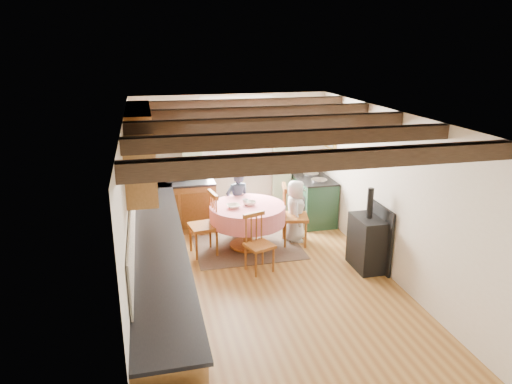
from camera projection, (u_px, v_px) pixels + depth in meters
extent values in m
cube|color=olive|center=(269.00, 286.00, 6.63)|extent=(3.60, 5.50, 0.00)
cube|color=white|center=(271.00, 116.00, 5.90)|extent=(3.60, 5.50, 0.00)
cube|color=silver|center=(232.00, 159.00, 8.81)|extent=(3.60, 0.00, 2.40)
cube|color=silver|center=(360.00, 318.00, 3.71)|extent=(3.60, 0.00, 2.40)
cube|color=silver|center=(131.00, 217.00, 5.87)|extent=(0.00, 5.50, 2.40)
cube|color=silver|center=(392.00, 196.00, 6.66)|extent=(0.00, 5.50, 2.40)
cube|color=#3D2B1C|center=(331.00, 160.00, 4.07)|extent=(3.60, 0.16, 0.16)
cube|color=#3D2B1C|center=(295.00, 138.00, 5.00)|extent=(3.60, 0.16, 0.16)
cube|color=#3D2B1C|center=(271.00, 123.00, 5.93)|extent=(3.60, 0.16, 0.16)
cube|color=#3D2B1C|center=(253.00, 112.00, 6.85)|extent=(3.60, 0.16, 0.16)
cube|color=#3D2B1C|center=(239.00, 104.00, 7.78)|extent=(3.60, 0.16, 0.16)
cube|color=beige|center=(133.00, 209.00, 6.15)|extent=(0.02, 4.50, 0.55)
cube|color=beige|center=(178.00, 162.00, 8.57)|extent=(1.40, 0.02, 0.55)
cube|color=#96612F|center=(159.00, 270.00, 6.16)|extent=(0.60, 5.30, 0.88)
cube|color=#96612F|center=(179.00, 207.00, 8.53)|extent=(1.30, 0.60, 0.88)
cube|color=black|center=(158.00, 237.00, 6.03)|extent=(0.64, 5.30, 0.04)
cube|color=black|center=(178.00, 183.00, 8.37)|extent=(1.30, 0.64, 0.04)
cube|color=#96612F|center=(140.00, 139.00, 6.79)|extent=(0.34, 1.80, 0.90)
cube|color=#96612F|center=(141.00, 168.00, 5.41)|extent=(0.34, 0.90, 0.70)
cube|color=white|center=(237.00, 138.00, 8.70)|extent=(1.34, 0.03, 1.54)
cube|color=white|center=(237.00, 138.00, 8.70)|extent=(1.20, 0.01, 1.40)
cube|color=beige|center=(193.00, 168.00, 8.58)|extent=(0.35, 0.10, 2.10)
cube|color=beige|center=(282.00, 162.00, 8.96)|extent=(0.35, 0.10, 2.10)
cylinder|color=black|center=(238.00, 106.00, 8.44)|extent=(2.00, 0.03, 0.03)
cube|color=gold|center=(331.00, 133.00, 8.64)|extent=(0.04, 0.50, 0.60)
cylinder|color=silver|center=(286.00, 130.00, 8.87)|extent=(0.30, 0.02, 0.30)
cube|color=#433629|center=(248.00, 247.00, 7.89)|extent=(1.75, 1.36, 0.01)
imported|color=#2B374B|center=(238.00, 203.00, 8.25)|extent=(0.49, 0.38, 1.19)
imported|color=silver|center=(295.00, 211.00, 8.02)|extent=(0.46, 0.59, 1.08)
imported|color=silver|center=(233.00, 206.00, 7.53)|extent=(0.24, 0.24, 0.05)
imported|color=silver|center=(250.00, 203.00, 7.66)|extent=(0.27, 0.27, 0.06)
imported|color=silver|center=(246.00, 202.00, 7.67)|extent=(0.14, 0.14, 0.09)
cylinder|color=#262628|center=(169.00, 176.00, 8.29)|extent=(0.13, 0.13, 0.23)
cylinder|color=#262628|center=(182.00, 175.00, 8.43)|extent=(0.17, 0.17, 0.19)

